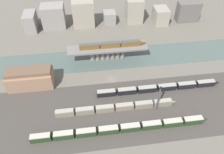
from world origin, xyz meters
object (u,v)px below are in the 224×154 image
object	(u,v)px
train_on_bridge	(113,45)
signal_tower	(158,99)
train_yard_near	(122,129)
train_yard_mid	(117,107)
warehouse_building	(30,78)
train_yard_far	(159,88)

from	to	relation	value
train_on_bridge	signal_tower	bearing A→B (deg)	-69.71
train_on_bridge	signal_tower	size ratio (longest dim) A/B	2.57
train_yard_near	signal_tower	distance (m)	23.52
train_yard_mid	warehouse_building	size ratio (longest dim) A/B	2.53
signal_tower	train_yard_mid	bearing A→B (deg)	172.86
train_yard_mid	warehouse_building	distance (m)	52.53
signal_tower	train_on_bridge	bearing A→B (deg)	110.29
train_yard_far	train_on_bridge	bearing A→B (deg)	124.48
warehouse_building	signal_tower	distance (m)	72.15
train_yard_mid	signal_tower	bearing A→B (deg)	-7.14
train_on_bridge	train_yard_mid	size ratio (longest dim) A/B	0.68
train_yard_near	warehouse_building	distance (m)	60.08
train_on_bridge	train_yard_mid	xyz separation A→B (m)	(-3.59, -43.23, -9.12)
warehouse_building	train_on_bridge	bearing A→B (deg)	20.39
train_yard_far	signal_tower	distance (m)	15.84
train_yard_near	train_yard_far	size ratio (longest dim) A/B	1.20
train_yard_near	train_yard_mid	xyz separation A→B (m)	(-0.47, 12.93, -0.04)
warehouse_building	train_yard_mid	bearing A→B (deg)	-28.15
train_yard_far	signal_tower	bearing A→B (deg)	-111.95
train_on_bridge	train_yard_mid	world-z (taller)	train_on_bridge
train_yard_far	signal_tower	world-z (taller)	signal_tower
train_on_bridge	train_yard_near	bearing A→B (deg)	-93.18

